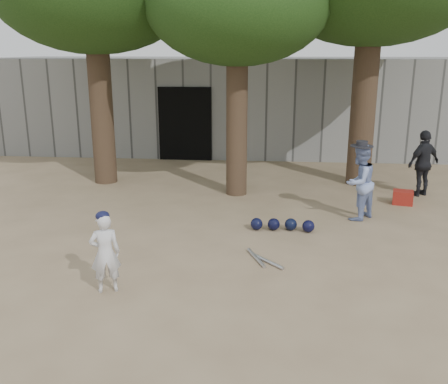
# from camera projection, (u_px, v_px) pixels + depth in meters

# --- Properties ---
(ground) EXTENTS (70.00, 70.00, 0.00)m
(ground) POSITION_uv_depth(u_px,v_px,m) (180.00, 267.00, 7.78)
(ground) COLOR #937C5E
(ground) RESTS_ON ground
(boy_player) EXTENTS (0.49, 0.40, 1.14)m
(boy_player) POSITION_uv_depth(u_px,v_px,m) (105.00, 253.00, 6.86)
(boy_player) COLOR silver
(boy_player) RESTS_ON ground
(spectator_blue) EXTENTS (0.92, 0.93, 1.51)m
(spectator_blue) POSITION_uv_depth(u_px,v_px,m) (359.00, 182.00, 9.80)
(spectator_blue) COLOR #8397CB
(spectator_blue) RESTS_ON ground
(spectator_dark) EXTENTS (0.95, 0.78, 1.52)m
(spectator_dark) POSITION_uv_depth(u_px,v_px,m) (423.00, 163.00, 11.40)
(spectator_dark) COLOR black
(spectator_dark) RESTS_ON ground
(red_bag) EXTENTS (0.48, 0.41, 0.30)m
(red_bag) POSITION_uv_depth(u_px,v_px,m) (403.00, 197.00, 10.91)
(red_bag) COLOR #A52D16
(red_bag) RESTS_ON ground
(back_building) EXTENTS (16.00, 5.24, 3.00)m
(back_building) POSITION_uv_depth(u_px,v_px,m) (231.00, 102.00, 17.26)
(back_building) COLOR gray
(back_building) RESTS_ON ground
(helmet_row) EXTENTS (1.19, 0.30, 0.23)m
(helmet_row) POSITION_uv_depth(u_px,v_px,m) (282.00, 225.00, 9.32)
(helmet_row) COLOR black
(helmet_row) RESTS_ON ground
(bat_pile) EXTENTS (0.61, 0.75, 0.06)m
(bat_pile) POSITION_uv_depth(u_px,v_px,m) (262.00, 259.00, 7.99)
(bat_pile) COLOR #B9BAC0
(bat_pile) RESTS_ON ground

